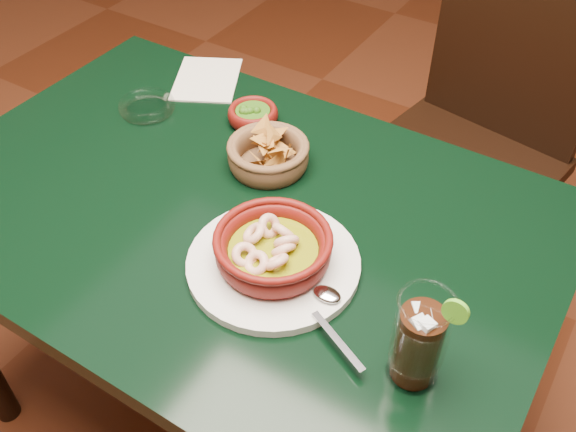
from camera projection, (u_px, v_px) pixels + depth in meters
The scene contains 9 objects.
ground at pixel (248, 412), 1.71m from camera, with size 7.00×7.00×0.00m, color #471C0C.
dining_table at pixel (233, 242), 1.27m from camera, with size 1.20×0.80×0.75m.
dining_chair at pixel (472, 140), 1.68m from camera, with size 0.53×0.53×1.00m.
shrimp_plate at pixel (273, 253), 1.06m from camera, with size 0.38×0.29×0.08m.
chip_basket at pixel (268, 154), 1.26m from camera, with size 0.19×0.19×0.10m.
guacamole_ramekin at pixel (253, 115), 1.38m from camera, with size 0.13×0.13×0.04m.
cola_drink at pixel (419, 340), 0.88m from camera, with size 0.16×0.16×0.19m.
glass_ashtray at pixel (147, 106), 1.41m from camera, with size 0.13×0.13×0.03m.
paper_menu at pixel (207, 79), 1.52m from camera, with size 0.22×0.24×0.00m.
Camera 1 is at (0.56, -0.69, 1.56)m, focal length 40.00 mm.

